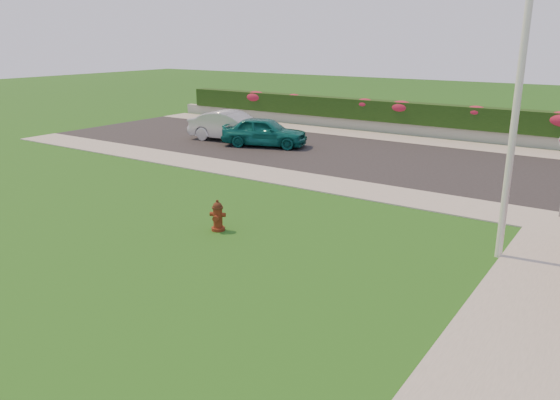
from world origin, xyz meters
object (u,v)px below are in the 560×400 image
Objects in this scene: sedan_teal at (265,132)px; utility_pole at (514,123)px; sedan_silver at (232,126)px; fire_hydrant at (218,216)px.

sedan_teal is 14.98m from utility_pole.
sedan_silver is 16.95m from utility_pole.
sedan_silver reaches higher than sedan_teal.
utility_pole reaches higher than sedan_silver.
sedan_teal is 0.91× the size of sedan_silver.
utility_pole reaches higher than sedan_teal.
sedan_teal is at bearing -104.49° from sedan_silver.
utility_pole is (12.48, -7.91, 2.46)m from sedan_teal.
sedan_silver is at bearing 105.84° from fire_hydrant.
utility_pole is at bearing -126.87° from sedan_silver.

